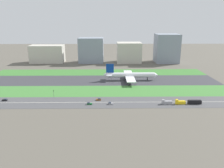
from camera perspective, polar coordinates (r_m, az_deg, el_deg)
The scene contains 20 objects.
ground_plane at distance 265.27m, azimuth -3.43°, elevation 0.97°, with size 800.00×800.00×0.00m, color #5B564C.
runway at distance 265.26m, azimuth -3.43°, elevation 0.98°, with size 280.00×46.00×0.10m, color #38383D.
grass_median_north at distance 304.94m, azimuth -3.09°, elevation 3.02°, with size 280.00×36.00×0.10m, color #3D7A33.
grass_median_south at distance 226.04m, azimuth -3.89°, elevation -1.78°, with size 280.00×36.00×0.10m, color #427F38.
highway at distance 195.93m, azimuth -4.37°, elevation -4.70°, with size 280.00×28.00×0.10m, color #4C4C4F.
highway_centerline at distance 195.91m, azimuth -4.37°, elevation -4.68°, with size 266.00×0.50×0.01m, color silver.
airliner at distance 264.52m, azimuth 4.53°, elevation 2.29°, with size 65.00×56.00×19.70m.
car_4 at distance 190.57m, azimuth -0.41°, elevation -4.99°, with size 4.40×1.80×2.00m.
car_2 at distance 191.32m, azimuth -5.83°, elevation -4.99°, with size 4.40×1.80×2.00m.
truck_1 at distance 196.52m, azimuth 13.78°, elevation -4.57°, with size 8.40×2.50×4.00m.
car_3 at distance 200.13m, azimuth -3.40°, elevation -3.95°, with size 4.40×1.80×2.00m.
bus_0 at distance 203.82m, azimuth 20.37°, elevation -4.34°, with size 11.60×2.50×3.50m.
car_1 at distance 220.47m, azimuth -25.73°, elevation -3.67°, with size 4.40×1.80×2.00m.
truck_0 at distance 199.74m, azimuth 17.02°, elevation -4.49°, with size 8.40×2.50×4.00m.
traffic_light at distance 212.59m, azimuth -14.70°, elevation -2.28°, with size 0.36×0.50×7.20m.
terminal_building at distance 387.47m, azimuth -16.23°, elevation 7.41°, with size 54.59×25.42×28.64m, color beige.
hangar_building at distance 374.02m, azimuth -5.37°, elevation 8.61°, with size 40.28×28.22×40.53m, color gray.
office_tower at distance 374.87m, azimuth 4.37°, elevation 8.05°, with size 39.64×30.18×32.79m, color beige.
cargo_warehouse at distance 384.56m, azimuth 13.80°, elevation 8.87°, with size 37.38×34.63×46.44m, color gray.
fuel_tank_west at distance 419.97m, azimuth -4.72°, elevation 7.91°, with size 16.40×16.40×17.84m, color silver.
Camera 1 is at (12.40, -255.48, 70.32)m, focal length 35.72 mm.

